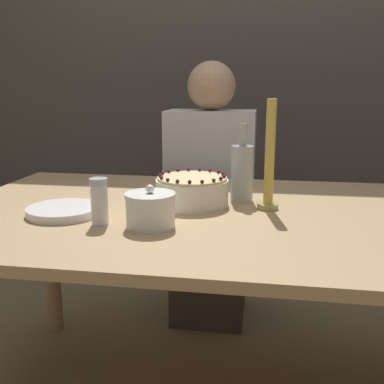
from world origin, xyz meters
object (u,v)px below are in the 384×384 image
at_px(sugar_shaker, 99,201).
at_px(cake, 192,191).
at_px(person_man_blue_shirt, 210,211).
at_px(sugar_bowl, 150,210).
at_px(bottle, 242,172).
at_px(candle, 269,164).

bearing_deg(sugar_shaker, cake, 49.50).
bearing_deg(person_man_blue_shirt, sugar_bowl, 86.23).
height_order(cake, sugar_bowl, sugar_bowl).
distance_m(sugar_bowl, sugar_shaker, 0.14).
relative_size(cake, bottle, 0.91).
xyz_separation_m(cake, person_man_blue_shirt, (-0.02, 0.63, -0.25)).
bearing_deg(sugar_bowl, candle, 36.28).
height_order(cake, bottle, bottle).
bearing_deg(candle, bottle, 135.06).
relative_size(sugar_shaker, bottle, 0.51).
bearing_deg(person_man_blue_shirt, bottle, 107.04).
bearing_deg(sugar_bowl, bottle, 54.23).
bearing_deg(sugar_shaker, sugar_bowl, 2.25).
bearing_deg(cake, candle, -3.68).
height_order(sugar_bowl, bottle, bottle).
bearing_deg(sugar_shaker, person_man_blue_shirt, 77.24).
relative_size(sugar_bowl, person_man_blue_shirt, 0.11).
height_order(sugar_shaker, person_man_blue_shirt, person_man_blue_shirt).
bearing_deg(sugar_shaker, candle, 27.40).
height_order(sugar_shaker, bottle, bottle).
distance_m(sugar_shaker, bottle, 0.50).
relative_size(cake, sugar_bowl, 1.69).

